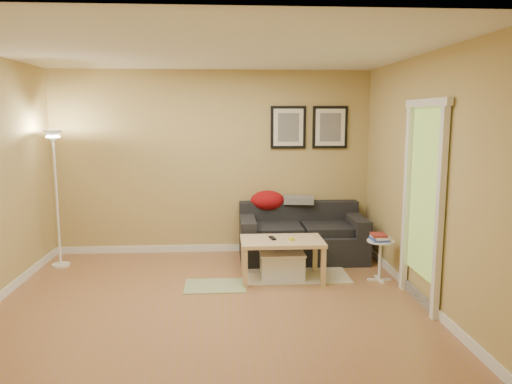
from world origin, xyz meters
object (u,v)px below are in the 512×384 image
(sofa, at_px, (302,232))
(floor_lamp, at_px, (57,203))
(book_stack, at_px, (379,237))
(coffee_table, at_px, (282,259))
(storage_bin, at_px, (282,265))
(side_table, at_px, (380,260))

(sofa, xyz_separation_m, floor_lamp, (-3.23, -0.12, 0.47))
(sofa, relative_size, book_stack, 6.91)
(coffee_table, relative_size, floor_lamp, 0.55)
(storage_bin, bearing_deg, floor_lamp, 166.77)
(side_table, bearing_deg, coffee_table, 173.64)
(book_stack, bearing_deg, coffee_table, -176.53)
(coffee_table, distance_m, side_table, 1.17)
(coffee_table, distance_m, storage_bin, 0.09)
(book_stack, bearing_deg, sofa, 138.78)
(sofa, xyz_separation_m, side_table, (0.79, -0.96, -0.13))
(coffee_table, xyz_separation_m, side_table, (1.17, -0.13, 0.00))
(storage_bin, xyz_separation_m, side_table, (1.16, -0.16, 0.08))
(floor_lamp, bearing_deg, side_table, -11.77)
(book_stack, relative_size, floor_lamp, 0.14)
(book_stack, bearing_deg, side_table, -30.77)
(sofa, height_order, book_stack, sofa)
(storage_bin, relative_size, side_table, 1.09)
(side_table, distance_m, floor_lamp, 4.15)
(side_table, bearing_deg, floor_lamp, 168.23)
(sofa, height_order, side_table, sofa)
(coffee_table, height_order, side_table, side_table)
(sofa, height_order, coffee_table, sofa)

